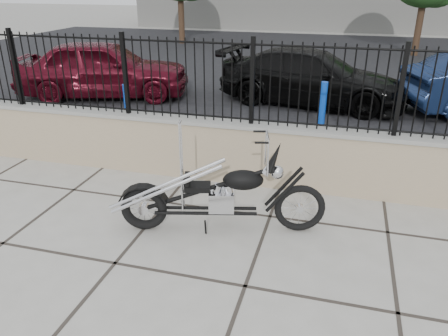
% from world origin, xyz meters
% --- Properties ---
extents(ground_plane, '(90.00, 90.00, 0.00)m').
position_xyz_m(ground_plane, '(0.00, 0.00, 0.00)').
color(ground_plane, '#99968E').
rests_on(ground_plane, ground).
extents(parking_lot, '(30.00, 30.00, 0.00)m').
position_xyz_m(parking_lot, '(0.00, 12.50, 0.00)').
color(parking_lot, black).
rests_on(parking_lot, ground).
extents(retaining_wall, '(14.00, 0.36, 0.96)m').
position_xyz_m(retaining_wall, '(0.00, 2.50, 0.48)').
color(retaining_wall, gray).
rests_on(retaining_wall, ground_plane).
extents(iron_fence, '(14.00, 0.08, 1.20)m').
position_xyz_m(iron_fence, '(0.00, 2.50, 1.56)').
color(iron_fence, black).
rests_on(iron_fence, retaining_wall).
extents(chopper_motorcycle, '(2.46, 1.01, 1.46)m').
position_xyz_m(chopper_motorcycle, '(0.91, 1.00, 0.73)').
color(chopper_motorcycle, black).
rests_on(chopper_motorcycle, ground_plane).
extents(car_red, '(4.74, 2.94, 1.51)m').
position_xyz_m(car_red, '(-3.86, 6.68, 0.75)').
color(car_red, '#500B18').
rests_on(car_red, parking_lot).
extents(car_black, '(4.85, 2.60, 1.34)m').
position_xyz_m(car_black, '(1.49, 7.41, 0.67)').
color(car_black, black).
rests_on(car_black, parking_lot).
extents(bollard_a, '(0.15, 0.15, 0.94)m').
position_xyz_m(bollard_a, '(-2.06, 4.43, 0.47)').
color(bollard_a, '#0C46B9').
rests_on(bollard_a, ground_plane).
extents(bollard_b, '(0.15, 0.15, 1.11)m').
position_xyz_m(bollard_b, '(1.91, 4.97, 0.55)').
color(bollard_b, '#0C33B6').
rests_on(bollard_b, ground_plane).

